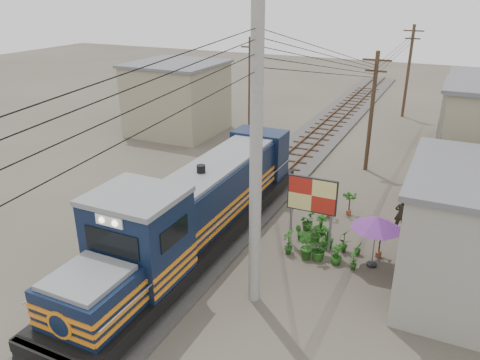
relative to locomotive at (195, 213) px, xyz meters
The scene contains 14 objects.
ground 2.27m from the locomotive, 90.00° to the right, with size 120.00×120.00×0.00m, color #473F35.
ballast 8.69m from the locomotive, 90.00° to the left, with size 3.60×70.00×0.16m, color #595651.
track 8.66m from the locomotive, 90.00° to the left, with size 1.15×70.00×0.12m.
locomotive is the anchor object (origin of this frame).
utility_pole_main 5.18m from the locomotive, 29.37° to the right, with size 0.40×0.40×10.00m.
wooden_pole_mid 13.46m from the locomotive, 70.25° to the left, with size 1.60×0.24×7.00m.
wooden_pole_far 27.05m from the locomotive, 79.74° to the left, with size 1.60×0.24×7.50m.
wooden_pole_left 17.38m from the locomotive, 106.83° to the left, with size 1.60×0.24×7.00m.
power_lines 9.13m from the locomotive, 91.16° to the left, with size 9.65×19.00×3.30m.
shophouse_left 17.66m from the locomotive, 124.54° to the left, with size 6.30×6.30×5.20m.
billboard 4.80m from the locomotive, 28.26° to the left, with size 2.07×0.14×3.19m.
market_umbrella 7.15m from the locomotive, 15.90° to the left, with size 2.63×2.63×2.18m.
vendor 9.32m from the locomotive, 36.79° to the left, with size 0.58×0.38×1.59m, color black.
plant_nursery 5.26m from the locomotive, 26.58° to the left, with size 3.23×3.19×1.12m.
Camera 1 is at (8.93, -13.14, 10.26)m, focal length 35.00 mm.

